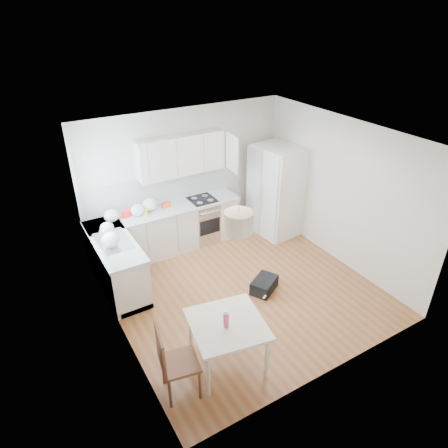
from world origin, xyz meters
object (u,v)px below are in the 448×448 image
(refrigerator, at_px, (277,191))
(dining_chair, at_px, (180,361))
(dining_table, at_px, (227,328))
(gym_bag, at_px, (264,285))

(refrigerator, distance_m, dining_chair, 4.44)
(dining_table, xyz_separation_m, dining_chair, (-0.72, -0.08, -0.14))
(dining_table, bearing_deg, dining_chair, -163.40)
(dining_chair, height_order, gym_bag, dining_chair)
(dining_chair, relative_size, gym_bag, 2.11)
(refrigerator, xyz_separation_m, gym_bag, (-1.40, -1.57, -0.83))
(dining_chair, bearing_deg, gym_bag, 39.02)
(gym_bag, bearing_deg, dining_chair, 178.73)
(dining_table, distance_m, gym_bag, 1.81)
(gym_bag, bearing_deg, refrigerator, 18.59)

